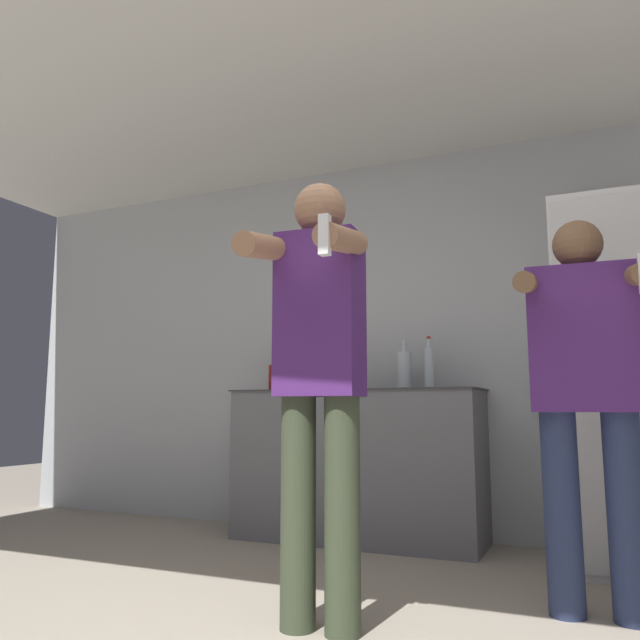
# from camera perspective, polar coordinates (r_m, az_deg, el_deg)

# --- Properties ---
(wall_back) EXTENTS (7.00, 0.06, 2.55)m
(wall_back) POSITION_cam_1_polar(r_m,az_deg,el_deg) (4.21, 11.25, -1.76)
(wall_back) COLOR #B2B7BC
(wall_back) RESTS_ON ground_plane
(ceiling_slab) EXTENTS (7.00, 3.26, 0.05)m
(ceiling_slab) POSITION_cam_1_polar(r_m,az_deg,el_deg) (3.34, 4.89, 23.67)
(ceiling_slab) COLOR silver
(ceiling_slab) RESTS_ON wall_back
(refrigerator) EXTENTS (0.68, 0.75, 1.92)m
(refrigerator) POSITION_cam_1_polar(r_m,az_deg,el_deg) (3.71, 26.25, -5.07)
(refrigerator) COLOR white
(refrigerator) RESTS_ON ground_plane
(counter) EXTENTS (1.59, 0.57, 0.94)m
(counter) POSITION_cam_1_polar(r_m,az_deg,el_deg) (4.06, 3.46, -13.04)
(counter) COLOR slate
(counter) RESTS_ON ground_plane
(bottle_clear_vodka) EXTENTS (0.09, 0.09, 0.32)m
(bottle_clear_vodka) POSITION_cam_1_polar(r_m,az_deg,el_deg) (4.03, 7.70, -4.52)
(bottle_clear_vodka) COLOR silver
(bottle_clear_vodka) RESTS_ON counter
(bottle_green_wine) EXTENTS (0.07, 0.07, 0.29)m
(bottle_green_wine) POSITION_cam_1_polar(r_m,az_deg,el_deg) (4.39, -4.29, -5.20)
(bottle_green_wine) COLOR maroon
(bottle_green_wine) RESTS_ON counter
(bottle_short_whiskey) EXTENTS (0.08, 0.08, 0.23)m
(bottle_short_whiskey) POSITION_cam_1_polar(r_m,az_deg,el_deg) (4.34, -3.21, -5.45)
(bottle_short_whiskey) COLOR #194723
(bottle_short_whiskey) RESTS_ON counter
(bottle_dark_rum) EXTENTS (0.08, 0.08, 0.32)m
(bottle_dark_rum) POSITION_cam_1_polar(r_m,az_deg,el_deg) (4.24, -0.17, -4.71)
(bottle_dark_rum) COLOR maroon
(bottle_dark_rum) RESTS_ON counter
(bottle_amber_bourbon) EXTENTS (0.06, 0.06, 0.34)m
(bottle_amber_bourbon) POSITION_cam_1_polar(r_m,az_deg,el_deg) (3.99, 9.96, -4.27)
(bottle_amber_bourbon) COLOR silver
(bottle_amber_bourbon) RESTS_ON counter
(person_woman_foreground) EXTENTS (0.42, 0.49, 1.72)m
(person_woman_foreground) POSITION_cam_1_polar(r_m,az_deg,el_deg) (2.42, -0.11, -4.19)
(person_woman_foreground) COLOR #38422D
(person_woman_foreground) RESTS_ON ground_plane
(person_man_side) EXTENTS (0.50, 0.48, 1.61)m
(person_man_side) POSITION_cam_1_polar(r_m,az_deg,el_deg) (2.78, 23.15, -5.44)
(person_man_side) COLOR navy
(person_man_side) RESTS_ON ground_plane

